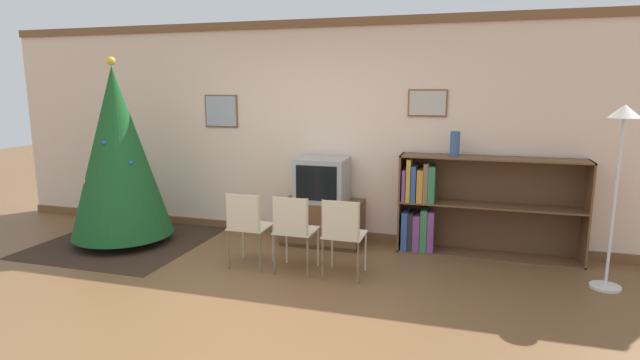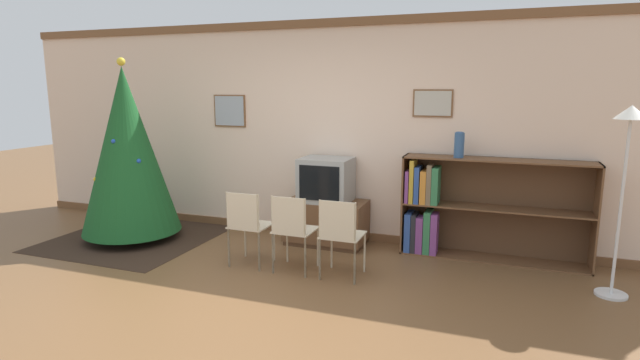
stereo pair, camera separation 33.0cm
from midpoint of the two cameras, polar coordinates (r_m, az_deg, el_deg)
The scene contains 12 objects.
ground_plane at distance 4.55m, azimuth -11.51°, elevation -14.30°, with size 24.00×24.00×0.00m, color brown.
wall_back at distance 6.29m, azimuth -1.95°, elevation 5.63°, with size 8.98×0.11×2.70m.
area_rug at distance 6.74m, azimuth -22.76°, elevation -6.56°, with size 1.89×1.87×0.01m.
christmas_tree at distance 6.51m, azimuth -23.47°, elevation 2.88°, with size 1.19×1.19×2.23m.
tv_console at distance 6.11m, azimuth -1.30°, elevation -4.84°, with size 0.97×0.54×0.54m.
television at distance 5.99m, azimuth -1.33°, elevation 0.03°, with size 0.60×0.50×0.53m.
folding_chair_left at distance 5.32m, azimuth -10.11°, elevation -5.08°, with size 0.40×0.40×0.82m.
folding_chair_center at distance 5.12m, azimuth -4.91°, elevation -5.60°, with size 0.40×0.40×0.82m.
folding_chair_right at distance 4.96m, azimuth 0.69°, elevation -6.10°, with size 0.40×0.40×0.82m.
bookshelf at distance 5.88m, azimuth 13.61°, elevation -3.03°, with size 2.00×0.36×1.13m.
vase at distance 5.71m, azimuth 13.57°, elevation 4.06°, with size 0.11×0.11×0.28m.
standing_lamp at distance 5.21m, azimuth 29.60°, elevation 3.05°, with size 0.28×0.28×1.74m.
Camera 1 is at (1.84, -3.67, 1.90)m, focal length 28.00 mm.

